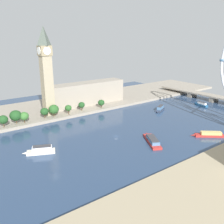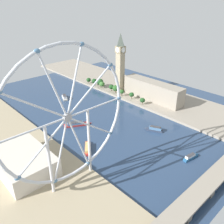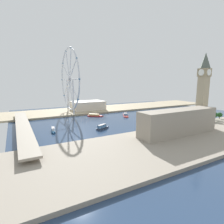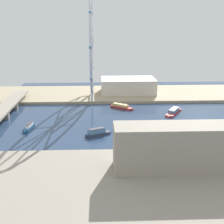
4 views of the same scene
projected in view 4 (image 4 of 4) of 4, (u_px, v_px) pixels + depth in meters
The scene contains 9 objects.
ground_plane at pixel (198, 122), 301.00m from camera, with size 398.96×398.96×0.00m, color navy.
riverbank_right at pixel (171, 93), 410.68m from camera, with size 90.00×520.00×3.00m, color tan.
parliament_block at pixel (196, 147), 197.38m from camera, with size 22.00×98.80×27.57m, color gray.
ferris_wheel at pixel (91, 44), 366.77m from camera, with size 114.59×3.20×117.59m.
riverside_hall at pixel (128, 85), 406.65m from camera, with size 42.50×65.64×17.36m, color beige.
tour_boat_0 at pixel (29, 127), 279.77m from camera, with size 21.58×6.84×5.25m.
tour_boat_1 at pixel (174, 111), 328.04m from camera, with size 34.02×21.69×4.75m.
tour_boat_3 at pixel (98, 132), 266.03m from camera, with size 13.64×22.68×5.94m.
tour_boat_4 at pixel (121, 107), 346.50m from camera, with size 21.87×25.39×4.61m.
Camera 4 is at (-283.72, 90.44, 90.50)m, focal length 52.96 mm.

